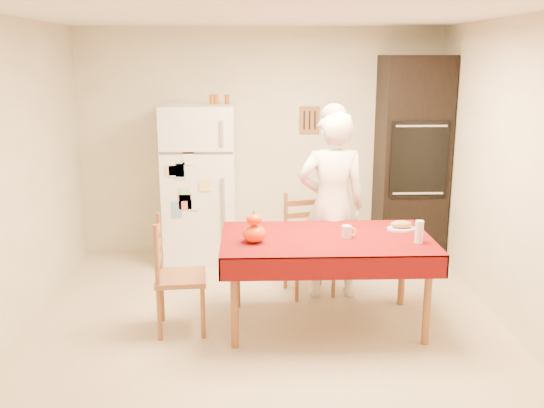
{
  "coord_description": "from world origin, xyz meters",
  "views": [
    {
      "loc": [
        -0.11,
        -4.48,
        2.18
      ],
      "look_at": [
        0.06,
        0.2,
        1.04
      ],
      "focal_mm": 40.0,
      "sensor_mm": 36.0,
      "label": 1
    }
  ],
  "objects_px": {
    "coffee_mug": "(347,232)",
    "bread_plate": "(401,229)",
    "chair_far": "(307,239)",
    "seated_woman": "(332,206)",
    "chair_left": "(172,271)",
    "pumpkin_lower": "(254,234)",
    "wine_glass": "(419,232)",
    "refrigerator": "(200,185)",
    "dining_table": "(326,245)",
    "oven_cabinet": "(411,160)"
  },
  "relations": [
    {
      "from": "coffee_mug",
      "to": "pumpkin_lower",
      "type": "relative_size",
      "value": 0.54
    },
    {
      "from": "dining_table",
      "to": "bread_plate",
      "type": "relative_size",
      "value": 7.08
    },
    {
      "from": "pumpkin_lower",
      "to": "oven_cabinet",
      "type": "bearing_deg",
      "value": 47.11
    },
    {
      "from": "refrigerator",
      "to": "seated_woman",
      "type": "xyz_separation_m",
      "value": [
        1.28,
        -1.04,
        0.01
      ]
    },
    {
      "from": "chair_left",
      "to": "coffee_mug",
      "type": "bearing_deg",
      "value": -93.12
    },
    {
      "from": "oven_cabinet",
      "to": "wine_glass",
      "type": "relative_size",
      "value": 12.5
    },
    {
      "from": "refrigerator",
      "to": "oven_cabinet",
      "type": "height_order",
      "value": "oven_cabinet"
    },
    {
      "from": "oven_cabinet",
      "to": "seated_woman",
      "type": "xyz_separation_m",
      "value": [
        -1.0,
        -1.09,
        -0.24
      ]
    },
    {
      "from": "coffee_mug",
      "to": "bread_plate",
      "type": "bearing_deg",
      "value": 22.82
    },
    {
      "from": "coffee_mug",
      "to": "chair_far",
      "type": "bearing_deg",
      "value": 106.96
    },
    {
      "from": "pumpkin_lower",
      "to": "wine_glass",
      "type": "relative_size",
      "value": 1.06
    },
    {
      "from": "pumpkin_lower",
      "to": "dining_table",
      "type": "bearing_deg",
      "value": 11.53
    },
    {
      "from": "dining_table",
      "to": "seated_woman",
      "type": "bearing_deg",
      "value": 78.64
    },
    {
      "from": "chair_far",
      "to": "coffee_mug",
      "type": "height_order",
      "value": "chair_far"
    },
    {
      "from": "chair_far",
      "to": "seated_woman",
      "type": "height_order",
      "value": "seated_woman"
    },
    {
      "from": "chair_left",
      "to": "seated_woman",
      "type": "bearing_deg",
      "value": -67.58
    },
    {
      "from": "chair_far",
      "to": "refrigerator",
      "type": "bearing_deg",
      "value": 124.76
    },
    {
      "from": "seated_woman",
      "to": "bread_plate",
      "type": "bearing_deg",
      "value": 137.66
    },
    {
      "from": "bread_plate",
      "to": "wine_glass",
      "type": "bearing_deg",
      "value": -81.8
    },
    {
      "from": "coffee_mug",
      "to": "wine_glass",
      "type": "height_order",
      "value": "wine_glass"
    },
    {
      "from": "pumpkin_lower",
      "to": "refrigerator",
      "type": "bearing_deg",
      "value": 107.43
    },
    {
      "from": "chair_left",
      "to": "seated_woman",
      "type": "height_order",
      "value": "seated_woman"
    },
    {
      "from": "pumpkin_lower",
      "to": "wine_glass",
      "type": "height_order",
      "value": "wine_glass"
    },
    {
      "from": "chair_far",
      "to": "bread_plate",
      "type": "relative_size",
      "value": 3.96
    },
    {
      "from": "oven_cabinet",
      "to": "dining_table",
      "type": "height_order",
      "value": "oven_cabinet"
    },
    {
      "from": "chair_far",
      "to": "seated_woman",
      "type": "bearing_deg",
      "value": -46.18
    },
    {
      "from": "coffee_mug",
      "to": "pumpkin_lower",
      "type": "height_order",
      "value": "pumpkin_lower"
    },
    {
      "from": "dining_table",
      "to": "pumpkin_lower",
      "type": "bearing_deg",
      "value": -168.47
    },
    {
      "from": "oven_cabinet",
      "to": "coffee_mug",
      "type": "relative_size",
      "value": 22.0
    },
    {
      "from": "oven_cabinet",
      "to": "pumpkin_lower",
      "type": "relative_size",
      "value": 11.78
    },
    {
      "from": "chair_left",
      "to": "pumpkin_lower",
      "type": "distance_m",
      "value": 0.74
    },
    {
      "from": "oven_cabinet",
      "to": "seated_woman",
      "type": "height_order",
      "value": "oven_cabinet"
    },
    {
      "from": "chair_left",
      "to": "coffee_mug",
      "type": "xyz_separation_m",
      "value": [
        1.4,
        0.04,
        0.3
      ]
    },
    {
      "from": "coffee_mug",
      "to": "refrigerator",
      "type": "bearing_deg",
      "value": 127.54
    },
    {
      "from": "dining_table",
      "to": "wine_glass",
      "type": "distance_m",
      "value": 0.75
    },
    {
      "from": "refrigerator",
      "to": "coffee_mug",
      "type": "relative_size",
      "value": 17.0
    },
    {
      "from": "chair_left",
      "to": "coffee_mug",
      "type": "distance_m",
      "value": 1.44
    },
    {
      "from": "chair_left",
      "to": "chair_far",
      "type": "bearing_deg",
      "value": -59.17
    },
    {
      "from": "dining_table",
      "to": "wine_glass",
      "type": "bearing_deg",
      "value": -13.78
    },
    {
      "from": "seated_woman",
      "to": "chair_far",
      "type": "bearing_deg",
      "value": -33.07
    },
    {
      "from": "pumpkin_lower",
      "to": "bread_plate",
      "type": "xyz_separation_m",
      "value": [
        1.24,
        0.3,
        -0.06
      ]
    },
    {
      "from": "oven_cabinet",
      "to": "coffee_mug",
      "type": "height_order",
      "value": "oven_cabinet"
    },
    {
      "from": "chair_far",
      "to": "bread_plate",
      "type": "distance_m",
      "value": 0.98
    },
    {
      "from": "chair_far",
      "to": "chair_left",
      "type": "relative_size",
      "value": 1.0
    },
    {
      "from": "oven_cabinet",
      "to": "bread_plate",
      "type": "xyz_separation_m",
      "value": [
        -0.47,
        -1.54,
        -0.33
      ]
    },
    {
      "from": "oven_cabinet",
      "to": "chair_left",
      "type": "xyz_separation_m",
      "value": [
        -2.37,
        -1.79,
        -0.59
      ]
    },
    {
      "from": "chair_left",
      "to": "wine_glass",
      "type": "relative_size",
      "value": 5.4
    },
    {
      "from": "seated_woman",
      "to": "oven_cabinet",
      "type": "bearing_deg",
      "value": -134.23
    },
    {
      "from": "chair_left",
      "to": "bread_plate",
      "type": "bearing_deg",
      "value": -87.29
    },
    {
      "from": "seated_woman",
      "to": "pumpkin_lower",
      "type": "relative_size",
      "value": 9.26
    }
  ]
}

